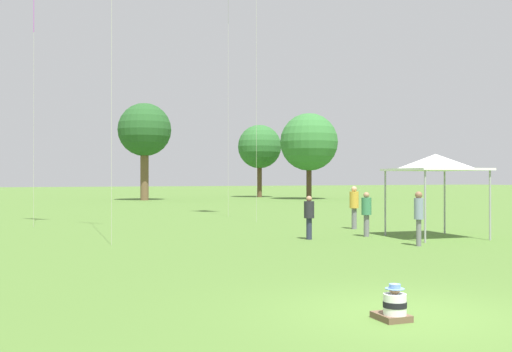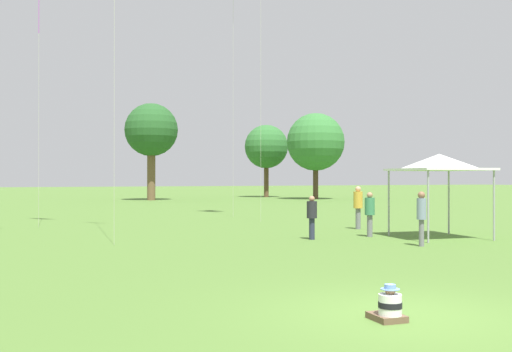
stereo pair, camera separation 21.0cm
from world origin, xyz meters
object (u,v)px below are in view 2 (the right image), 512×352
(distant_tree_0, at_px, (316,142))
(person_standing_1, at_px, (358,204))
(seated_toddler, at_px, (389,307))
(person_standing_4, at_px, (370,210))
(canopy_tent, at_px, (439,163))
(person_standing_2, at_px, (421,213))
(distant_tree_2, at_px, (151,131))
(distant_tree_1, at_px, (266,147))
(person_standing_3, at_px, (312,214))

(distant_tree_0, bearing_deg, person_standing_1, -116.66)
(seated_toddler, distance_m, person_standing_1, 16.78)
(person_standing_4, height_order, distant_tree_0, distant_tree_0)
(seated_toddler, distance_m, canopy_tent, 13.84)
(seated_toddler, relative_size, person_standing_2, 0.33)
(seated_toddler, xyz_separation_m, distant_tree_2, (8.90, 51.14, 6.70))
(seated_toddler, distance_m, distant_tree_1, 60.37)
(distant_tree_0, bearing_deg, person_standing_4, -116.62)
(canopy_tent, bearing_deg, distant_tree_0, 66.90)
(distant_tree_1, bearing_deg, distant_tree_0, -76.98)
(canopy_tent, distance_m, distant_tree_2, 41.55)
(person_standing_1, bearing_deg, distant_tree_0, -39.22)
(distant_tree_0, distance_m, distant_tree_1, 8.43)
(person_standing_3, relative_size, distant_tree_2, 0.16)
(person_standing_1, height_order, person_standing_2, person_standing_1)
(person_standing_3, relative_size, distant_tree_0, 0.17)
(person_standing_1, xyz_separation_m, distant_tree_0, (16.52, 32.90, 4.87))
(seated_toddler, distance_m, distant_tree_2, 52.33)
(person_standing_1, distance_m, person_standing_4, 3.35)
(person_standing_4, bearing_deg, canopy_tent, 124.77)
(person_standing_1, bearing_deg, distant_tree_1, -32.13)
(distant_tree_0, height_order, distant_tree_2, distant_tree_2)
(person_standing_1, xyz_separation_m, distant_tree_2, (0.05, 36.91, 5.83))
(distant_tree_0, bearing_deg, seated_toddler, -118.30)
(seated_toddler, xyz_separation_m, canopy_tent, (9.44, 9.79, 2.54))
(seated_toddler, bearing_deg, canopy_tent, 50.10)
(person_standing_1, xyz_separation_m, person_standing_4, (-1.47, -3.01, -0.11))
(seated_toddler, xyz_separation_m, distant_tree_1, (23.47, 55.34, 5.60))
(distant_tree_2, bearing_deg, person_standing_2, -92.40)
(person_standing_2, bearing_deg, distant_tree_0, -157.73)
(person_standing_3, relative_size, person_standing_4, 0.93)
(person_standing_4, bearing_deg, person_standing_3, -20.37)
(person_standing_2, distance_m, distant_tree_1, 50.41)
(person_standing_4, bearing_deg, distant_tree_2, -112.84)
(person_standing_1, xyz_separation_m, distant_tree_1, (14.62, 41.11, 4.73))
(person_standing_3, bearing_deg, seated_toddler, 69.92)
(person_standing_4, relative_size, distant_tree_2, 0.17)
(person_standing_3, height_order, distant_tree_0, distant_tree_0)
(person_standing_4, xyz_separation_m, distant_tree_0, (18.00, 35.91, 4.98))
(seated_toddler, height_order, person_standing_4, person_standing_4)
(distant_tree_2, bearing_deg, person_standing_4, -92.18)
(person_standing_4, relative_size, distant_tree_0, 0.19)
(seated_toddler, bearing_deg, distant_tree_0, 65.76)
(person_standing_2, distance_m, distant_tree_2, 43.66)
(distant_tree_0, height_order, distant_tree_1, distant_tree_0)
(person_standing_2, xyz_separation_m, person_standing_3, (-2.19, 3.30, -0.16))
(distant_tree_0, bearing_deg, person_standing_2, -115.00)
(person_standing_3, distance_m, person_standing_4, 2.48)
(canopy_tent, xyz_separation_m, distant_tree_1, (14.03, 45.54, 3.06))
(distant_tree_2, bearing_deg, distant_tree_0, -13.66)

